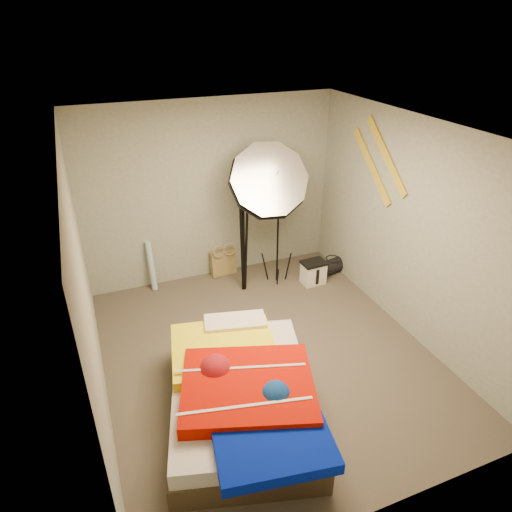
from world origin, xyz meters
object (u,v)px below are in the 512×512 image
wrapping_roll (151,266)px  duffel_bag (332,266)px  tote_bag (223,263)px  camera_tripod (243,239)px  photo_umbrella (268,182)px  camera_case (313,273)px  bed (242,393)px

wrapping_roll → duffel_bag: size_ratio=2.00×
tote_bag → wrapping_roll: bearing=176.8°
camera_tripod → wrapping_roll: bearing=156.8°
camera_tripod → photo_umbrella: bearing=-7.2°
camera_case → wrapping_roll: bearing=159.3°
camera_tripod → duffel_bag: bearing=-2.3°
wrapping_roll → photo_umbrella: size_ratio=0.33×
wrapping_roll → duffel_bag: wrapping_roll is taller
tote_bag → wrapping_roll: (-1.03, 0.00, 0.16)m
camera_case → photo_umbrella: size_ratio=0.15×
tote_bag → camera_tripod: 0.78m
wrapping_roll → duffel_bag: bearing=-12.3°
tote_bag → photo_umbrella: photo_umbrella is taller
tote_bag → wrapping_roll: 1.04m
wrapping_roll → photo_umbrella: 1.98m
bed → camera_tripod: bearing=69.2°
bed → wrapping_roll: bearing=98.0°
tote_bag → photo_umbrella: (0.46, -0.54, 1.35)m
wrapping_roll → camera_case: (2.14, -0.71, -0.19)m
camera_tripod → tote_bag: bearing=105.0°
bed → duffel_bag: bearing=43.4°
photo_umbrella → tote_bag: bearing=130.3°
tote_bag → wrapping_roll: wrapping_roll is taller
photo_umbrella → camera_tripod: (-0.32, 0.04, -0.76)m
duffel_bag → tote_bag: bearing=146.9°
camera_case → bed: bearing=-135.3°
tote_bag → camera_tripod: size_ratio=0.28×
duffel_bag → bed: bearing=-149.5°
camera_case → tote_bag: bearing=145.0°
wrapping_roll → photo_umbrella: (1.49, -0.54, 1.19)m
bed → photo_umbrella: bearing=61.5°
wrapping_roll → duffel_bag: (2.54, -0.56, -0.24)m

